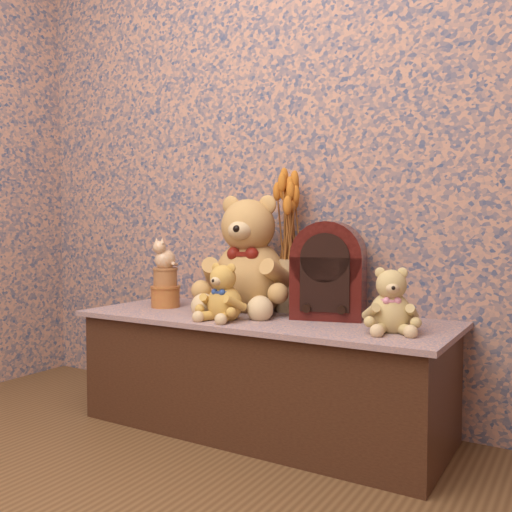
{
  "coord_description": "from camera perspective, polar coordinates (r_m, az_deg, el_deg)",
  "views": [
    {
      "loc": [
        1.1,
        -0.67,
        0.81
      ],
      "look_at": [
        0.0,
        1.17,
        0.69
      ],
      "focal_mm": 39.13,
      "sensor_mm": 36.0,
      "label": 1
    }
  ],
  "objects": [
    {
      "name": "display_shelf",
      "position": [
        2.26,
        0.67,
        -11.84
      ],
      "size": [
        1.48,
        0.58,
        0.45
      ],
      "primitive_type": "cube",
      "color": "#3B4A79",
      "rests_on": "ground"
    },
    {
      "name": "teddy_large",
      "position": [
        2.34,
        -0.61,
        0.71
      ],
      "size": [
        0.5,
        0.56,
        0.52
      ],
      "primitive_type": null,
      "rotation": [
        0.0,
        0.0,
        0.2
      ],
      "color": "#AC7942",
      "rests_on": "display_shelf"
    },
    {
      "name": "teddy_medium",
      "position": [
        2.12,
        -3.23,
        -3.41
      ],
      "size": [
        0.19,
        0.23,
        0.23
      ],
      "primitive_type": null,
      "rotation": [
        0.0,
        0.0,
        -0.04
      ],
      "color": "gold",
      "rests_on": "display_shelf"
    },
    {
      "name": "teddy_small",
      "position": [
        1.93,
        13.61,
        -4.11
      ],
      "size": [
        0.26,
        0.28,
        0.23
      ],
      "primitive_type": null,
      "rotation": [
        0.0,
        0.0,
        0.41
      ],
      "color": "tan",
      "rests_on": "display_shelf"
    },
    {
      "name": "cathedral_radio",
      "position": [
        2.17,
        7.48,
        -1.39
      ],
      "size": [
        0.31,
        0.25,
        0.37
      ],
      "primitive_type": null,
      "rotation": [
        0.0,
        0.0,
        0.25
      ],
      "color": "#380D0A",
      "rests_on": "display_shelf"
    },
    {
      "name": "ceramic_vase",
      "position": [
        2.33,
        3.57,
        -2.99
      ],
      "size": [
        0.14,
        0.14,
        0.22
      ],
      "primitive_type": "cylinder",
      "rotation": [
        0.0,
        0.0,
        -0.06
      ],
      "color": "tan",
      "rests_on": "display_shelf"
    },
    {
      "name": "dried_stalks",
      "position": [
        2.32,
        3.6,
        5.15
      ],
      "size": [
        0.25,
        0.25,
        0.44
      ],
      "primitive_type": null,
      "rotation": [
        0.0,
        0.0,
        -0.08
      ],
      "color": "#C76B1F",
      "rests_on": "ceramic_vase"
    },
    {
      "name": "biscuit_tin_lower",
      "position": [
        2.48,
        -9.24,
        -4.14
      ],
      "size": [
        0.15,
        0.15,
        0.09
      ],
      "primitive_type": "cylinder",
      "rotation": [
        0.0,
        0.0,
        -0.2
      ],
      "color": "gold",
      "rests_on": "display_shelf"
    },
    {
      "name": "biscuit_tin_upper",
      "position": [
        2.47,
        -9.26,
        -2.18
      ],
      "size": [
        0.13,
        0.13,
        0.08
      ],
      "primitive_type": "cylinder",
      "rotation": [
        0.0,
        0.0,
        -0.25
      ],
      "color": "tan",
      "rests_on": "biscuit_tin_lower"
    },
    {
      "name": "cat_figurine",
      "position": [
        2.47,
        -9.28,
        0.31
      ],
      "size": [
        0.11,
        0.12,
        0.14
      ],
      "primitive_type": null,
      "rotation": [
        0.0,
        0.0,
        -0.12
      ],
      "color": "silver",
      "rests_on": "biscuit_tin_upper"
    }
  ]
}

